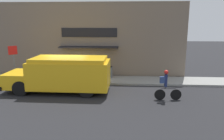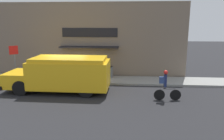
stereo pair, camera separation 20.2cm
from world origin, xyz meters
name	(u,v)px [view 1 (the left image)]	position (x,y,z in m)	size (l,w,h in m)	color
ground_plane	(68,84)	(0.00, 0.00, 0.00)	(70.00, 70.00, 0.00)	#232326
sidewalk	(72,79)	(0.00, 1.07, 0.07)	(28.00, 2.13, 0.14)	gray
storefront	(75,40)	(0.03, 2.33, 2.80)	(16.70, 0.96, 5.62)	#756656
school_bus	(63,74)	(0.13, -1.52, 1.11)	(6.25, 2.73, 2.12)	yellow
cyclist	(166,85)	(6.08, -2.62, 0.86)	(1.47, 0.23, 1.68)	black
stop_sign_post	(13,57)	(-3.94, 0.48, 1.79)	(0.45, 0.45, 2.47)	slate
trash_bin	(109,72)	(2.67, 1.55, 0.56)	(0.48, 0.48, 0.85)	slate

